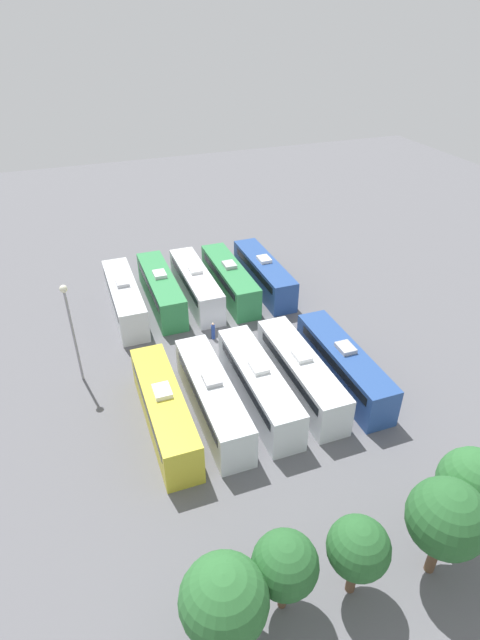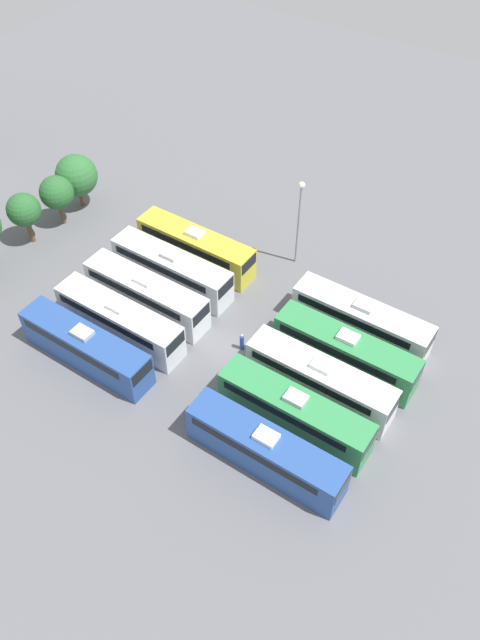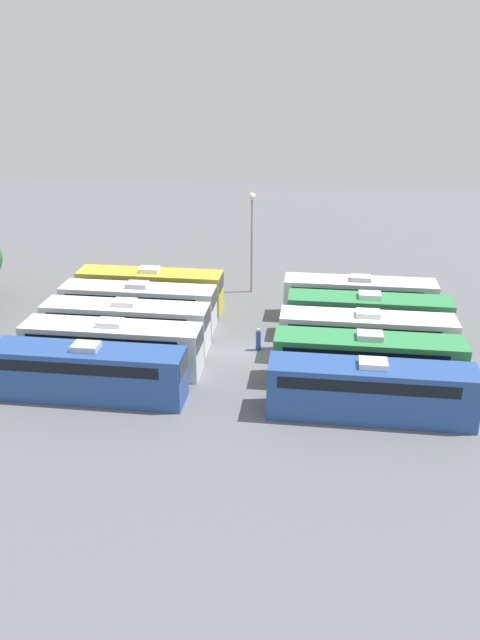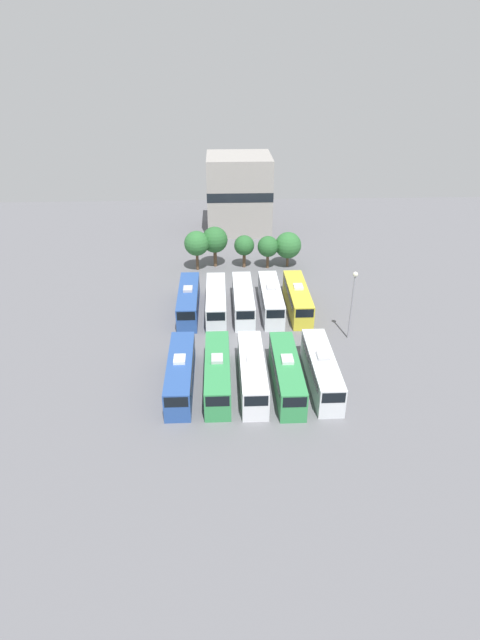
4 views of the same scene
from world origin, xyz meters
The scene contains 13 objects.
ground_plane centered at (0.00, 0.00, 0.00)m, with size 128.52×128.52×0.00m, color slate.
bus_0 centered at (-7.42, -8.23, 1.80)m, with size 2.62×11.87×3.63m.
bus_1 centered at (-3.54, -8.28, 1.80)m, with size 2.62×11.87×3.63m.
bus_2 centered at (0.11, -8.39, 1.80)m, with size 2.62×11.87×3.63m.
bus_3 centered at (3.71, -8.72, 1.80)m, with size 2.62×11.87×3.63m.
bus_4 centered at (7.49, -8.22, 1.80)m, with size 2.62×11.87×3.63m.
bus_5 centered at (-7.38, 8.69, 1.80)m, with size 2.62×11.87×3.63m.
bus_6 centered at (-3.68, 8.42, 1.80)m, with size 2.62×11.87×3.63m.
bus_7 centered at (-0.03, 8.58, 1.80)m, with size 2.62×11.87×3.63m.
bus_8 centered at (3.73, 8.73, 1.80)m, with size 2.62×11.87×3.63m.
bus_9 centered at (7.38, 8.77, 1.80)m, with size 2.62×11.87×3.63m.
worker_person centered at (0.65, -0.93, 0.79)m, with size 0.36×0.36×1.71m.
light_pole centered at (12.62, 0.92, 5.92)m, with size 0.60×0.60×8.89m.
Camera 3 is at (-39.63, -4.88, 19.41)m, focal length 35.00 mm.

